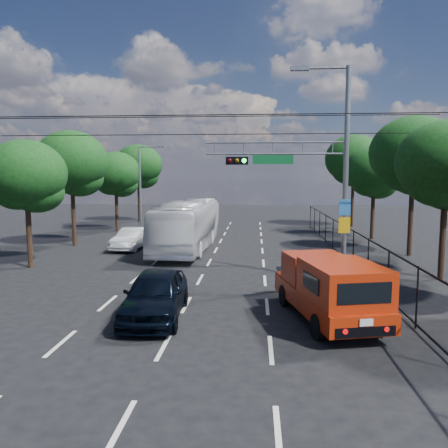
# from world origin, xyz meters

# --- Properties ---
(ground) EXTENTS (120.00, 120.00, 0.00)m
(ground) POSITION_xyz_m (0.00, 0.00, 0.00)
(ground) COLOR black
(ground) RESTS_ON ground
(lane_markings) EXTENTS (6.12, 38.00, 0.01)m
(lane_markings) POSITION_xyz_m (-0.00, 14.00, 0.01)
(lane_markings) COLOR beige
(lane_markings) RESTS_ON ground
(signal_mast) EXTENTS (6.43, 0.39, 9.50)m
(signal_mast) POSITION_xyz_m (5.28, 7.99, 5.24)
(signal_mast) COLOR slate
(signal_mast) RESTS_ON ground
(streetlight_left) EXTENTS (2.09, 0.22, 7.08)m
(streetlight_left) POSITION_xyz_m (-6.33, 22.00, 3.94)
(streetlight_left) COLOR slate
(streetlight_left) RESTS_ON ground
(utility_wires) EXTENTS (22.00, 5.04, 0.74)m
(utility_wires) POSITION_xyz_m (0.00, 8.83, 7.23)
(utility_wires) COLOR black
(utility_wires) RESTS_ON ground
(fence_right) EXTENTS (0.06, 34.03, 2.00)m
(fence_right) POSITION_xyz_m (7.60, 12.17, 1.03)
(fence_right) COLOR black
(fence_right) RESTS_ON ground
(tree_right_b) EXTENTS (4.50, 4.50, 7.31)m
(tree_right_b) POSITION_xyz_m (11.22, 9.02, 5.06)
(tree_right_b) COLOR black
(tree_right_b) RESTS_ON ground
(tree_right_c) EXTENTS (5.10, 5.10, 8.29)m
(tree_right_c) POSITION_xyz_m (11.82, 15.02, 5.73)
(tree_right_c) COLOR black
(tree_right_c) RESTS_ON ground
(tree_right_d) EXTENTS (4.32, 4.32, 7.02)m
(tree_right_d) POSITION_xyz_m (11.42, 22.02, 4.85)
(tree_right_d) COLOR black
(tree_right_d) RESTS_ON ground
(tree_right_e) EXTENTS (5.28, 5.28, 8.58)m
(tree_right_e) POSITION_xyz_m (11.62, 30.02, 5.94)
(tree_right_e) COLOR black
(tree_right_e) RESTS_ON ground
(tree_left_b) EXTENTS (4.08, 4.08, 6.63)m
(tree_left_b) POSITION_xyz_m (-9.18, 10.02, 4.58)
(tree_left_b) COLOR black
(tree_left_b) RESTS_ON ground
(tree_left_c) EXTENTS (4.80, 4.80, 7.80)m
(tree_left_c) POSITION_xyz_m (-9.78, 17.02, 5.40)
(tree_left_c) COLOR black
(tree_left_c) RESTS_ON ground
(tree_left_d) EXTENTS (4.20, 4.20, 6.83)m
(tree_left_d) POSITION_xyz_m (-9.38, 25.02, 4.72)
(tree_left_d) COLOR black
(tree_left_d) RESTS_ON ground
(tree_left_e) EXTENTS (4.92, 4.92, 7.99)m
(tree_left_e) POSITION_xyz_m (-9.58, 33.02, 5.53)
(tree_left_e) COLOR black
(tree_left_e) RESTS_ON ground
(red_pickup) EXTENTS (3.26, 6.01, 2.13)m
(red_pickup) POSITION_xyz_m (4.98, 2.64, 1.14)
(red_pickup) COLOR black
(red_pickup) RESTS_ON ground
(navy_hatchback) EXTENTS (2.11, 4.79, 1.60)m
(navy_hatchback) POSITION_xyz_m (-0.81, 2.50, 0.80)
(navy_hatchback) COLOR black
(navy_hatchback) RESTS_ON ground
(white_bus) EXTENTS (3.06, 11.51, 3.18)m
(white_bus) POSITION_xyz_m (-1.82, 16.27, 1.59)
(white_bus) COLOR silver
(white_bus) RESTS_ON ground
(white_van) EXTENTS (1.92, 4.32, 1.38)m
(white_van) POSITION_xyz_m (-5.50, 16.05, 0.69)
(white_van) COLOR silver
(white_van) RESTS_ON ground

